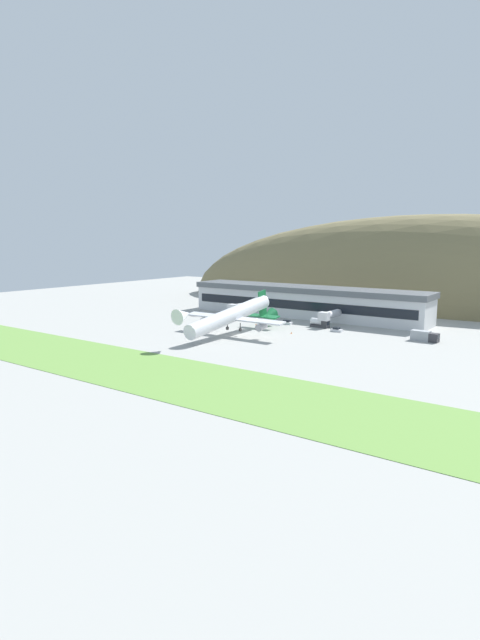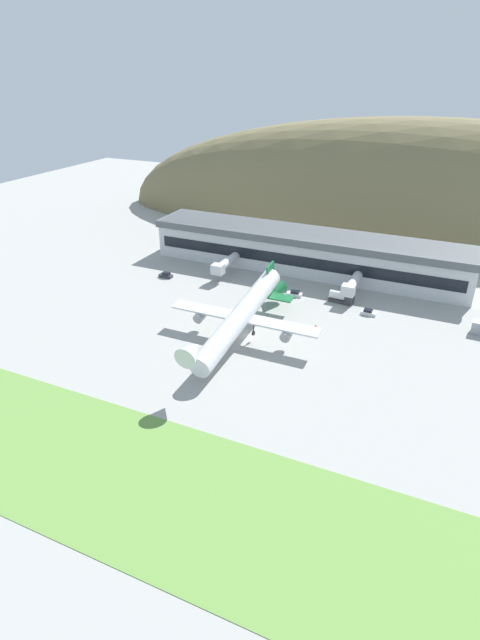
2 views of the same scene
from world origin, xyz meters
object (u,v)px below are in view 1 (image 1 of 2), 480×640
(box_truck, at_px, (320,323))
(cargo_airplane, at_px, (232,316))
(traffic_cone_0, at_px, (256,324))
(jetway_1, at_px, (329,315))
(fuel_truck, at_px, (424,336))
(terminal_building, at_px, (305,300))
(service_car_1, at_px, (196,314))
(traffic_cone_1, at_px, (291,333))
(service_car_0, at_px, (337,330))
(service_car_2, at_px, (286,322))
(jetway_0, at_px, (240,307))

(box_truck, bearing_deg, cargo_airplane, -117.87)
(traffic_cone_0, bearing_deg, jetway_1, 29.33)
(jetway_1, xyz_separation_m, fuel_truck, (34.24, -7.31, -2.54))
(terminal_building, xyz_separation_m, cargo_airplane, (0.38, -48.09, -0.49))
(box_truck, bearing_deg, jetway_1, 66.55)
(service_car_1, xyz_separation_m, traffic_cone_1, (49.72, -11.50, -0.37))
(box_truck, bearing_deg, service_car_0, -26.25)
(service_car_2, xyz_separation_m, traffic_cone_1, (10.60, -14.93, -0.33))
(terminal_building, bearing_deg, jetway_0, -142.84)
(terminal_building, distance_m, fuel_truck, 56.62)
(terminal_building, bearing_deg, jetway_1, -39.98)
(jetway_1, distance_m, traffic_cone_1, 20.49)
(jetway_0, bearing_deg, fuel_truck, -5.46)
(box_truck, relative_size, traffic_cone_0, 11.51)
(jetway_0, relative_size, cargo_airplane, 0.28)
(traffic_cone_0, distance_m, traffic_cone_1, 19.89)
(service_car_2, height_order, box_truck, box_truck)
(jetway_0, distance_m, service_car_1, 17.90)
(jetway_0, bearing_deg, service_car_1, -153.44)
(jetway_1, height_order, traffic_cone_1, jetway_1)
(service_car_0, xyz_separation_m, traffic_cone_0, (-28.69, -4.50, -0.30))
(service_car_2, bearing_deg, terminal_building, 99.56)
(service_car_1, xyz_separation_m, fuel_truck, (87.68, 0.99, 0.80))
(fuel_truck, relative_size, traffic_cone_0, 14.01)
(jetway_0, bearing_deg, terminal_building, 37.16)
(terminal_building, relative_size, traffic_cone_1, 166.48)
(jetway_1, bearing_deg, cargo_airplane, -117.37)
(cargo_airplane, xyz_separation_m, service_car_0, (23.73, 25.34, -5.64))
(terminal_building, height_order, box_truck, terminal_building)
(traffic_cone_1, bearing_deg, jetway_1, 79.38)
(terminal_building, bearing_deg, traffic_cone_0, -99.53)
(traffic_cone_0, bearing_deg, box_truck, 22.63)
(service_car_0, relative_size, traffic_cone_1, 6.75)
(fuel_truck, xyz_separation_m, traffic_cone_0, (-56.45, -5.17, -1.17))
(jetway_0, distance_m, jetway_1, 37.70)
(terminal_building, relative_size, service_car_0, 24.66)
(service_car_1, relative_size, fuel_truck, 0.50)
(jetway_1, bearing_deg, service_car_1, -171.17)
(jetway_1, relative_size, fuel_truck, 1.59)
(box_truck, distance_m, traffic_cone_0, 22.24)
(service_car_0, xyz_separation_m, service_car_2, (-20.80, 3.10, 0.03))
(jetway_1, xyz_separation_m, box_truck, (-1.71, -3.93, -2.53))
(jetway_0, xyz_separation_m, box_truck, (36.00, -3.50, -2.53))
(terminal_building, xyz_separation_m, traffic_cone_0, (-4.58, -27.26, -6.44))
(jetway_0, distance_m, fuel_truck, 72.32)
(service_car_0, distance_m, traffic_cone_1, 15.62)
(cargo_airplane, relative_size, service_car_2, 11.43)
(traffic_cone_0, height_order, traffic_cone_1, same)
(jetway_1, relative_size, traffic_cone_0, 22.28)
(cargo_airplane, relative_size, traffic_cone_1, 85.37)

